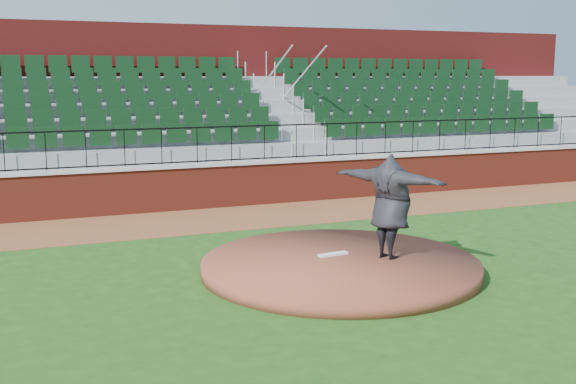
# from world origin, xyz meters

# --- Properties ---
(ground) EXTENTS (90.00, 90.00, 0.00)m
(ground) POSITION_xyz_m (0.00, 0.00, 0.00)
(ground) COLOR #1D4513
(ground) RESTS_ON ground
(warning_track) EXTENTS (34.00, 3.20, 0.01)m
(warning_track) POSITION_xyz_m (0.00, 5.40, 0.01)
(warning_track) COLOR brown
(warning_track) RESTS_ON ground
(field_wall) EXTENTS (34.00, 0.35, 1.20)m
(field_wall) POSITION_xyz_m (0.00, 7.00, 0.60)
(field_wall) COLOR maroon
(field_wall) RESTS_ON ground
(wall_cap) EXTENTS (34.00, 0.45, 0.10)m
(wall_cap) POSITION_xyz_m (0.00, 7.00, 1.25)
(wall_cap) COLOR #B7B7B7
(wall_cap) RESTS_ON field_wall
(wall_railing) EXTENTS (34.00, 0.05, 1.00)m
(wall_railing) POSITION_xyz_m (0.00, 7.00, 1.80)
(wall_railing) COLOR black
(wall_railing) RESTS_ON wall_cap
(seating_stands) EXTENTS (34.00, 5.10, 4.60)m
(seating_stands) POSITION_xyz_m (0.00, 9.72, 2.30)
(seating_stands) COLOR gray
(seating_stands) RESTS_ON ground
(concourse_wall) EXTENTS (34.00, 0.50, 5.50)m
(concourse_wall) POSITION_xyz_m (0.00, 12.52, 2.75)
(concourse_wall) COLOR maroon
(concourse_wall) RESTS_ON ground
(pitchers_mound) EXTENTS (5.33, 5.33, 0.25)m
(pitchers_mound) POSITION_xyz_m (0.33, -0.35, 0.12)
(pitchers_mound) COLOR brown
(pitchers_mound) RESTS_ON ground
(pitching_rubber) EXTENTS (0.63, 0.22, 0.04)m
(pitching_rubber) POSITION_xyz_m (0.35, -0.00, 0.27)
(pitching_rubber) COLOR white
(pitching_rubber) RESTS_ON pitchers_mound
(pitcher) EXTENTS (1.66, 2.55, 2.03)m
(pitcher) POSITION_xyz_m (1.27, -0.58, 1.26)
(pitcher) COLOR black
(pitcher) RESTS_ON pitchers_mound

